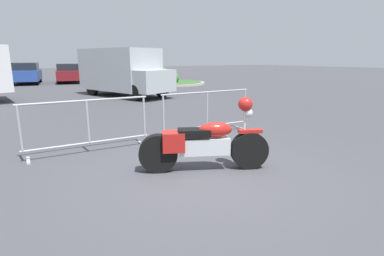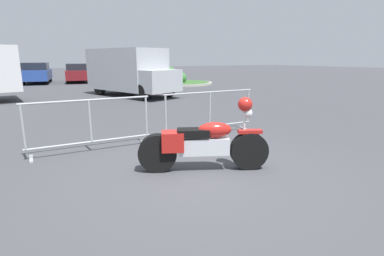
% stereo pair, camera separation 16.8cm
% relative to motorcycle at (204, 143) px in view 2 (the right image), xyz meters
% --- Properties ---
extents(ground_plane, '(120.00, 120.00, 0.00)m').
position_rel_motorcycle_xyz_m(ground_plane, '(-0.15, -0.18, -0.47)').
color(ground_plane, '#424247').
extents(motorcycle, '(2.05, 1.09, 1.24)m').
position_rel_motorcycle_xyz_m(motorcycle, '(0.00, 0.00, 0.00)').
color(motorcycle, black).
rests_on(motorcycle, ground).
extents(crowd_barrier_near, '(2.46, 0.50, 1.07)m').
position_rel_motorcycle_xyz_m(crowd_barrier_near, '(-1.42, 2.01, 0.09)').
color(crowd_barrier_near, '#9EA0A5').
rests_on(crowd_barrier_near, ground).
extents(crowd_barrier_far, '(2.46, 0.50, 1.07)m').
position_rel_motorcycle_xyz_m(crowd_barrier_far, '(1.42, 2.01, 0.09)').
color(crowd_barrier_far, '#9EA0A5').
rests_on(crowd_barrier_far, ground).
extents(delivery_van, '(3.51, 5.36, 2.31)m').
position_rel_motorcycle_xyz_m(delivery_van, '(2.24, 10.61, 0.77)').
color(delivery_van, '#B2B7BC').
rests_on(delivery_van, ground).
extents(parked_car_blue, '(2.52, 4.74, 1.53)m').
position_rel_motorcycle_xyz_m(parked_car_blue, '(-1.43, 21.54, 0.30)').
color(parked_car_blue, '#284799').
rests_on(parked_car_blue, ground).
extents(parked_car_maroon, '(2.37, 4.46, 1.44)m').
position_rel_motorcycle_xyz_m(parked_car_maroon, '(1.46, 21.11, 0.26)').
color(parked_car_maroon, maroon).
rests_on(parked_car_maroon, ground).
extents(pedestrian, '(0.45, 0.45, 1.69)m').
position_rel_motorcycle_xyz_m(pedestrian, '(4.03, 17.50, 0.45)').
color(pedestrian, '#262838').
rests_on(pedestrian, ground).
extents(planter_island, '(4.73, 4.73, 1.23)m').
position_rel_motorcycle_xyz_m(planter_island, '(7.54, 15.92, -0.18)').
color(planter_island, '#ADA89E').
rests_on(planter_island, ground).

